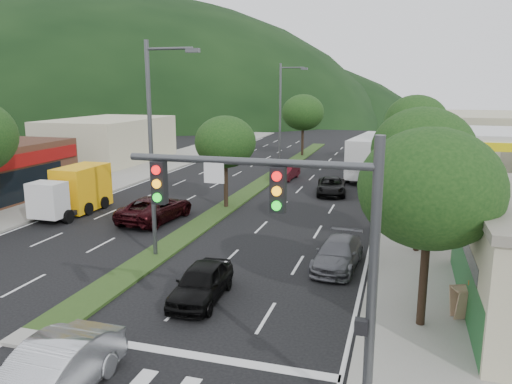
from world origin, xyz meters
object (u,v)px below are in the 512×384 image
(tree_r_a, at_px, (430,189))
(car_queue_d, at_px, (331,186))
(tree_r_d, at_px, (416,121))
(streetlight_mid, at_px, (282,112))
(car_queue_b, at_px, (338,253))
(box_truck, at_px, (75,192))
(tree_med_far, at_px, (303,112))
(a_frame_sign, at_px, (462,300))
(motorhome, at_px, (372,156))
(tree_r_b, at_px, (423,151))
(traffic_signal, at_px, (305,235))
(tree_r_c, at_px, (418,139))
(sedan_silver, at_px, (50,376))
(suv_maroon, at_px, (156,208))
(streetlight_near, at_px, (155,140))
(tree_med_near, at_px, (225,142))
(car_queue_a, at_px, (201,283))
(tree_r_e, at_px, (414,118))
(car_queue_c, at_px, (286,172))

(tree_r_a, distance_m, car_queue_d, 21.51)
(tree_r_d, height_order, streetlight_mid, streetlight_mid)
(car_queue_b, height_order, box_truck, box_truck)
(streetlight_mid, bearing_deg, box_truck, -115.36)
(tree_med_far, bearing_deg, a_frame_sign, -71.13)
(motorhome, xyz_separation_m, a_frame_sign, (4.82, -27.52, -1.16))
(tree_r_b, height_order, tree_med_far, tree_r_b)
(traffic_signal, relative_size, tree_med_far, 1.01)
(tree_r_c, bearing_deg, motorhome, 105.57)
(a_frame_sign, bearing_deg, sedan_silver, -165.76)
(tree_r_b, bearing_deg, tree_med_far, 110.56)
(traffic_signal, height_order, suv_maroon, traffic_signal)
(motorhome, bearing_deg, streetlight_near, -101.85)
(tree_r_c, distance_m, tree_med_near, 12.17)
(tree_med_near, bearing_deg, tree_med_far, 90.00)
(streetlight_mid, bearing_deg, a_frame_sign, -64.91)
(tree_med_near, bearing_deg, traffic_signal, -65.20)
(streetlight_mid, height_order, car_queue_a, streetlight_mid)
(car_queue_b, relative_size, motorhome, 0.45)
(car_queue_d, bearing_deg, car_queue_a, -102.93)
(tree_r_e, bearing_deg, tree_med_near, -118.61)
(streetlight_mid, relative_size, car_queue_a, 2.44)
(car_queue_c, bearing_deg, tree_r_c, -36.59)
(streetlight_near, height_order, sedan_silver, streetlight_near)
(tree_med_near, height_order, car_queue_c, tree_med_near)
(car_queue_a, xyz_separation_m, box_truck, (-12.82, 10.06, 0.69))
(car_queue_b, relative_size, car_queue_c, 1.09)
(tree_r_a, bearing_deg, car_queue_d, 106.15)
(tree_r_a, xyz_separation_m, car_queue_d, (-5.87, 20.26, -4.20))
(car_queue_a, bearing_deg, suv_maroon, 122.66)
(sedan_silver, xyz_separation_m, car_queue_b, (5.79, 12.00, -0.15))
(suv_maroon, xyz_separation_m, car_queue_b, (11.57, -4.80, -0.13))
(car_queue_a, height_order, motorhome, motorhome)
(tree_r_c, relative_size, sedan_silver, 1.35)
(car_queue_c, bearing_deg, tree_r_d, 8.84)
(tree_r_b, xyz_separation_m, sedan_silver, (-9.22, -15.00, -4.24))
(streetlight_mid, distance_m, a_frame_sign, 31.41)
(tree_r_b, distance_m, car_queue_c, 20.67)
(car_queue_a, bearing_deg, car_queue_d, 81.10)
(car_queue_b, distance_m, box_truck, 18.09)
(tree_med_far, height_order, streetlight_near, streetlight_near)
(traffic_signal, relative_size, tree_r_e, 1.04)
(tree_med_near, xyz_separation_m, streetlight_near, (0.21, -10.00, 1.16))
(streetlight_near, relative_size, motorhome, 1.02)
(tree_r_c, relative_size, car_queue_b, 1.46)
(streetlight_near, relative_size, box_truck, 1.67)
(tree_r_d, bearing_deg, tree_r_b, -90.00)
(car_queue_b, bearing_deg, tree_r_c, 76.69)
(traffic_signal, bearing_deg, motorhome, 90.82)
(tree_r_b, height_order, box_truck, tree_r_b)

